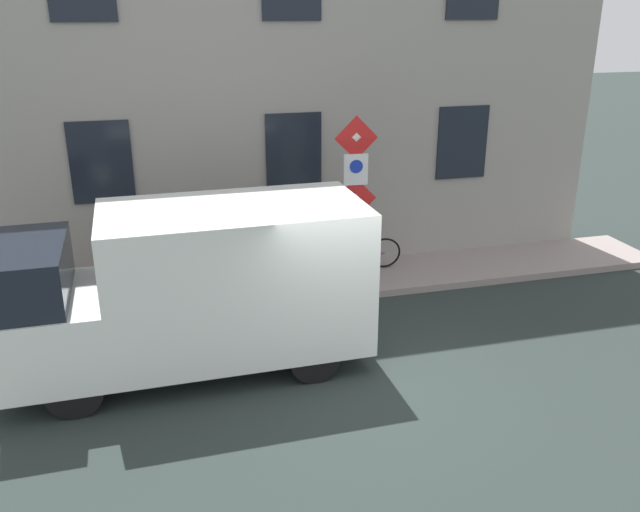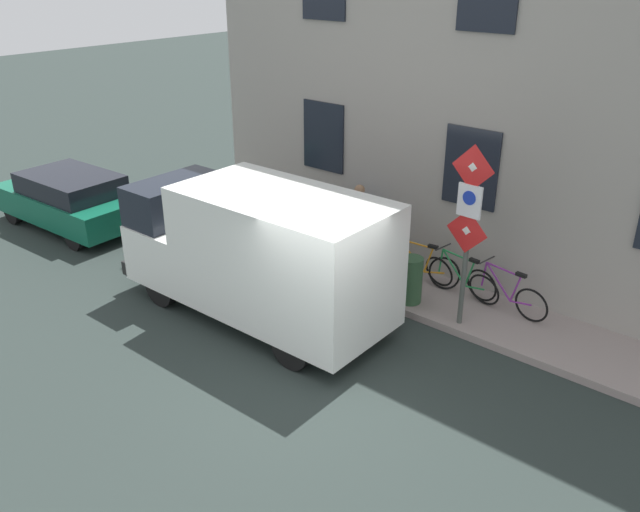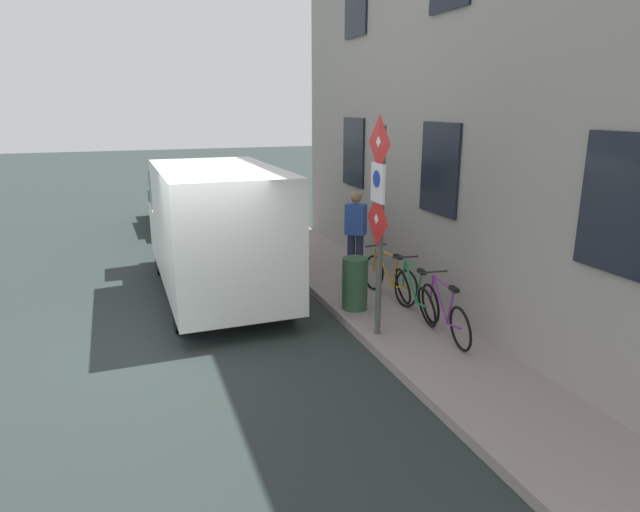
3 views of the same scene
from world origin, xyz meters
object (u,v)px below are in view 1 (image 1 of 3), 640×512
object	(u,v)px
sign_post_stacked	(355,185)
delivery_van	(196,286)
bicycle_green	(315,256)
pedestrian	(188,241)
bicycle_purple	(359,252)
bicycle_orange	(269,261)
litter_bin	(294,270)

from	to	relation	value
sign_post_stacked	delivery_van	size ratio (longest dim) A/B	0.59
delivery_van	bicycle_green	distance (m)	3.92
sign_post_stacked	pedestrian	world-z (taller)	sign_post_stacked
delivery_van	bicycle_purple	size ratio (longest dim) A/B	3.13
sign_post_stacked	bicycle_orange	bearing A→B (deg)	56.28
litter_bin	delivery_van	bearing A→B (deg)	136.56
bicycle_purple	bicycle_green	distance (m)	0.92
bicycle_orange	litter_bin	distance (m)	0.87
bicycle_green	bicycle_orange	distance (m)	0.92
delivery_van	litter_bin	world-z (taller)	delivery_van
delivery_van	pedestrian	distance (m)	2.86
bicycle_green	pedestrian	world-z (taller)	pedestrian
bicycle_orange	bicycle_purple	bearing A→B (deg)	172.95
sign_post_stacked	delivery_van	xyz separation A→B (m)	(-1.90, 3.06, -0.85)
delivery_van	pedestrian	size ratio (longest dim) A/B	3.12
bicycle_purple	bicycle_green	bearing A→B (deg)	7.29
bicycle_green	litter_bin	distance (m)	1.02
litter_bin	bicycle_green	bearing A→B (deg)	-37.20
sign_post_stacked	litter_bin	bearing A→B (deg)	82.55
bicycle_purple	litter_bin	bearing A→B (deg)	35.05
sign_post_stacked	litter_bin	size ratio (longest dim) A/B	3.50
sign_post_stacked	bicycle_purple	xyz separation A→B (m)	(0.96, -0.42, -1.67)
sign_post_stacked	litter_bin	world-z (taller)	sign_post_stacked
bicycle_orange	pedestrian	xyz separation A→B (m)	(-0.01, 1.53, 0.56)
bicycle_orange	pedestrian	world-z (taller)	pedestrian
pedestrian	litter_bin	distance (m)	2.06
delivery_van	bicycle_purple	distance (m)	4.58
bicycle_green	bicycle_orange	world-z (taller)	same
bicycle_green	pedestrian	distance (m)	2.52
pedestrian	litter_bin	bearing A→B (deg)	17.53
delivery_van	litter_bin	bearing A→B (deg)	-134.31
bicycle_green	litter_bin	xyz separation A→B (m)	(-0.81, 0.61, 0.08)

